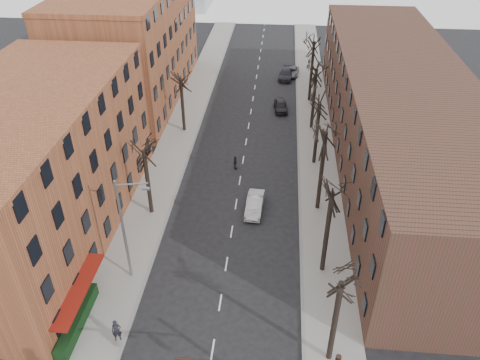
% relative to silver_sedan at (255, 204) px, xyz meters
% --- Properties ---
extents(sidewalk_left, '(4.00, 90.00, 0.15)m').
position_rel_silver_sedan_xyz_m(sidewalk_left, '(-9.80, 15.79, -0.62)').
color(sidewalk_left, gray).
rests_on(sidewalk_left, ground).
extents(sidewalk_right, '(4.00, 90.00, 0.15)m').
position_rel_silver_sedan_xyz_m(sidewalk_right, '(6.20, 15.79, -0.62)').
color(sidewalk_right, gray).
rests_on(sidewalk_right, ground).
extents(building_left_near, '(12.00, 26.00, 12.00)m').
position_rel_silver_sedan_xyz_m(building_left_near, '(-17.80, -4.21, 5.31)').
color(building_left_near, brown).
rests_on(building_left_near, ground).
extents(building_left_far, '(12.00, 28.00, 14.00)m').
position_rel_silver_sedan_xyz_m(building_left_far, '(-17.80, 24.79, 6.31)').
color(building_left_far, brown).
rests_on(building_left_far, ground).
extents(building_right, '(12.00, 50.00, 10.00)m').
position_rel_silver_sedan_xyz_m(building_right, '(14.20, 10.79, 4.31)').
color(building_right, '#492A22').
rests_on(building_right, ground).
extents(awning_left, '(1.20, 7.00, 0.15)m').
position_rel_silver_sedan_xyz_m(awning_left, '(-11.20, -13.21, -0.69)').
color(awning_left, maroon).
rests_on(awning_left, ground).
extents(hedge, '(0.80, 6.00, 1.00)m').
position_rel_silver_sedan_xyz_m(hedge, '(-11.30, -14.21, -0.04)').
color(hedge, black).
rests_on(hedge, sidewalk_left).
extents(tree_right_a, '(5.20, 5.20, 10.00)m').
position_rel_silver_sedan_xyz_m(tree_right_a, '(5.80, -15.21, -0.69)').
color(tree_right_a, black).
rests_on(tree_right_a, ground).
extents(tree_right_b, '(5.20, 5.20, 10.80)m').
position_rel_silver_sedan_xyz_m(tree_right_b, '(5.80, -7.21, -0.69)').
color(tree_right_b, black).
rests_on(tree_right_b, ground).
extents(tree_right_c, '(5.20, 5.20, 11.60)m').
position_rel_silver_sedan_xyz_m(tree_right_c, '(5.80, 0.79, -0.69)').
color(tree_right_c, black).
rests_on(tree_right_c, ground).
extents(tree_right_d, '(5.20, 5.20, 10.00)m').
position_rel_silver_sedan_xyz_m(tree_right_d, '(5.80, 8.79, -0.69)').
color(tree_right_d, black).
rests_on(tree_right_d, ground).
extents(tree_right_e, '(5.20, 5.20, 10.80)m').
position_rel_silver_sedan_xyz_m(tree_right_e, '(5.80, 16.79, -0.69)').
color(tree_right_e, black).
rests_on(tree_right_e, ground).
extents(tree_right_f, '(5.20, 5.20, 11.60)m').
position_rel_silver_sedan_xyz_m(tree_right_f, '(5.80, 24.79, -0.69)').
color(tree_right_f, black).
rests_on(tree_right_f, ground).
extents(tree_left_a, '(5.20, 5.20, 9.50)m').
position_rel_silver_sedan_xyz_m(tree_left_a, '(-9.40, -1.21, -0.69)').
color(tree_left_a, black).
rests_on(tree_left_a, ground).
extents(tree_left_b, '(5.20, 5.20, 9.50)m').
position_rel_silver_sedan_xyz_m(tree_left_b, '(-9.40, 14.79, -0.69)').
color(tree_left_b, black).
rests_on(tree_left_b, ground).
extents(streetlight, '(2.45, 0.22, 9.03)m').
position_rel_silver_sedan_xyz_m(streetlight, '(-8.83, -9.21, 4.32)').
color(streetlight, slate).
rests_on(streetlight, ground).
extents(silver_sedan, '(1.68, 4.27, 1.38)m').
position_rel_silver_sedan_xyz_m(silver_sedan, '(0.00, 0.00, 0.00)').
color(silver_sedan, '#AEB1B6').
rests_on(silver_sedan, ground).
extents(parked_car_near, '(2.00, 4.11, 1.35)m').
position_rel_silver_sedan_xyz_m(parked_car_near, '(2.00, 21.45, -0.02)').
color(parked_car_near, black).
rests_on(parked_car_near, ground).
extents(parked_car_mid, '(2.36, 4.81, 1.35)m').
position_rel_silver_sedan_xyz_m(parked_car_mid, '(2.59, 32.42, -0.02)').
color(parked_car_mid, black).
rests_on(parked_car_mid, ground).
extents(parked_car_far, '(2.19, 4.23, 1.14)m').
position_rel_silver_sedan_xyz_m(parked_car_far, '(3.50, 33.88, -0.12)').
color(parked_car_far, slate).
rests_on(parked_car_far, ground).
extents(pedestrian_a, '(0.75, 0.62, 1.76)m').
position_rel_silver_sedan_xyz_m(pedestrian_a, '(-8.20, -15.10, 0.34)').
color(pedestrian_a, black).
rests_on(pedestrian_a, sidewalk_left).
extents(pedestrian_crossing, '(0.40, 0.91, 1.53)m').
position_rel_silver_sedan_xyz_m(pedestrian_crossing, '(-2.48, 6.89, 0.08)').
color(pedestrian_crossing, black).
rests_on(pedestrian_crossing, ground).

